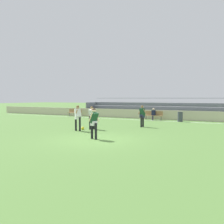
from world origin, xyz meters
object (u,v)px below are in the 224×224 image
object	(u,v)px
bleacher_stand	(198,110)
trash_bin	(180,117)
bench_near_wall_gap	(154,115)
soccer_ball	(83,128)
player_white_dropping_back	(92,116)
player_dark_wide_right	(94,121)
bench_centre_sideline	(75,112)
player_dark_overlapping	(142,114)
player_white_trailing_run	(78,116)
spectator_seated	(153,113)

from	to	relation	value
bleacher_stand	trash_bin	distance (m)	3.77
bench_near_wall_gap	trash_bin	distance (m)	2.71
soccer_ball	player_white_dropping_back	bearing A→B (deg)	51.38
bench_near_wall_gap	player_white_dropping_back	world-z (taller)	player_white_dropping_back
player_dark_wide_right	bench_centre_sideline	bearing A→B (deg)	130.51
player_dark_wide_right	player_dark_overlapping	bearing A→B (deg)	87.54
bench_centre_sideline	player_dark_overlapping	xyz separation A→B (m)	(10.85, -6.01, 0.44)
player_white_dropping_back	player_white_trailing_run	size ratio (longest dim) A/B	0.94
player_dark_wide_right	trash_bin	bearing A→B (deg)	81.29
spectator_seated	player_white_trailing_run	size ratio (longest dim) A/B	0.70
bleacher_stand	player_white_trailing_run	distance (m)	14.45
bleacher_stand	spectator_seated	world-z (taller)	bleacher_stand
bench_centre_sideline	spectator_seated	bearing A→B (deg)	-0.68
trash_bin	player_dark_wide_right	size ratio (longest dim) A/B	0.55
bleacher_stand	trash_bin	xyz separation A→B (m)	(-1.02, -3.59, -0.47)
spectator_seated	bench_centre_sideline	bearing A→B (deg)	179.32
player_dark_overlapping	soccer_ball	xyz separation A→B (m)	(-3.06, -3.47, -0.87)
player_dark_wide_right	soccer_ball	xyz separation A→B (m)	(-2.78, 2.90, -0.88)
trash_bin	player_dark_overlapping	bearing A→B (deg)	-105.53
bench_centre_sideline	trash_bin	distance (m)	12.42
player_dark_wide_right	soccer_ball	world-z (taller)	player_dark_wide_right
trash_bin	spectator_seated	xyz separation A→B (m)	(-2.69, 0.25, 0.24)
bench_near_wall_gap	soccer_ball	size ratio (longest dim) A/B	8.18
trash_bin	soccer_ball	size ratio (longest dim) A/B	4.19
spectator_seated	soccer_ball	distance (m)	9.57
player_white_trailing_run	bleacher_stand	bearing A→B (deg)	67.22
bench_near_wall_gap	player_white_trailing_run	distance (m)	10.29
trash_bin	player_dark_wide_right	world-z (taller)	player_dark_wide_right
spectator_seated	bleacher_stand	bearing A→B (deg)	42.03
bench_near_wall_gap	player_white_trailing_run	world-z (taller)	player_white_trailing_run
spectator_seated	player_white_trailing_run	world-z (taller)	player_white_trailing_run
bench_near_wall_gap	bench_centre_sideline	distance (m)	9.73
bleacher_stand	spectator_seated	xyz separation A→B (m)	(-3.71, -3.34, -0.23)
player_white_dropping_back	soccer_ball	world-z (taller)	player_white_dropping_back
spectator_seated	player_dark_wide_right	bearing A→B (deg)	-86.06
bleacher_stand	spectator_seated	size ratio (longest dim) A/B	21.90
bleacher_stand	player_dark_overlapping	world-z (taller)	bleacher_stand
bench_centre_sideline	player_white_dropping_back	xyz separation A→B (m)	(8.21, -8.95, 0.41)
trash_bin	soccer_ball	bearing A→B (deg)	-116.92
spectator_seated	player_dark_wide_right	distance (m)	12.29
trash_bin	player_white_dropping_back	size ratio (longest dim) A/B	0.57
bleacher_stand	player_dark_wide_right	size ratio (longest dim) A/B	15.89
bench_near_wall_gap	bench_centre_sideline	xyz separation A→B (m)	(-9.73, 0.00, 0.00)
bench_centre_sideline	soccer_ball	world-z (taller)	bench_centre_sideline
player_white_trailing_run	player_white_dropping_back	bearing A→B (deg)	72.22
trash_bin	player_dark_overlapping	size ratio (longest dim) A/B	0.56
bench_near_wall_gap	player_dark_wide_right	bearing A→B (deg)	-86.09
spectator_seated	soccer_ball	world-z (taller)	spectator_seated
bench_centre_sideline	trash_bin	world-z (taller)	trash_bin
trash_bin	player_white_trailing_run	bearing A→B (deg)	-115.16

